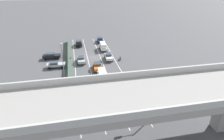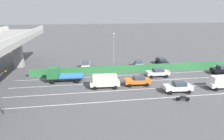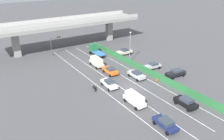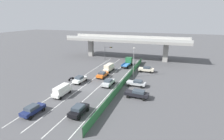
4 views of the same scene
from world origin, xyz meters
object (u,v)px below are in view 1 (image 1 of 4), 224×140
Objects in this scene: motorcycle at (120,58)px; street_lamp at (62,58)px; car_sedan_silver at (81,59)px; parked_wagon_silver at (56,64)px; car_sedan_white at (109,56)px; parked_sedan_dark at (51,56)px; car_taxi_orange at (97,66)px; traffic_cone at (71,57)px; car_sedan_navy at (100,40)px; traffic_light at (152,97)px; car_van_white at (103,46)px; flatbed_truck_blue at (88,97)px; parked_sedan_cream at (50,89)px; car_van_cream at (102,75)px; car_sedan_black at (79,43)px.

motorcycle is 17.00m from street_lamp.
parked_wagon_silver is (6.34, 1.93, -0.04)m from car_sedan_silver.
parked_sedan_dark is (15.10, -3.67, -0.00)m from car_sedan_white.
traffic_cone is (6.27, -8.56, -0.54)m from car_taxi_orange.
car_sedan_navy is at bearing -90.24° from car_sedan_white.
car_sedan_silver is at bearing -68.63° from traffic_light.
car_taxi_orange is 10.39m from parked_wagon_silver.
street_lamp is (14.53, 7.67, 4.37)m from motorcycle.
car_sedan_white is at bearing 166.34° from parked_sedan_dark.
car_van_white is at bearing -124.67° from street_lamp.
car_sedan_silver is at bearing 151.97° from parked_sedan_dark.
traffic_cone is (13.06, -3.87, -0.11)m from motorcycle.
traffic_light reaches higher than flatbed_truck_blue.
parked_sedan_cream is (6.76, 13.79, 0.02)m from car_sedan_silver.
car_van_cream is (-3.87, 10.73, 0.37)m from car_sedan_silver.
parked_sedan_dark reaches higher than motorcycle.
car_sedan_navy is (-7.31, -2.41, -0.04)m from car_sedan_black.
car_sedan_silver is 7.36m from car_sedan_white.
street_lamp is at bearing 21.09° from car_taxi_orange.
car_van_white reaches higher than car_taxi_orange.
car_van_white is at bearing -104.92° from car_taxi_orange.
flatbed_truck_blue is 3.25× the size of motorcycle.
car_sedan_white is 20.45m from flatbed_truck_blue.
motorcycle is 0.43× the size of parked_wagon_silver.
car_van_white reaches higher than motorcycle.
car_sedan_silver is 13.70m from car_sedan_black.
flatbed_truck_blue is at bearing 64.09° from car_van_cream.
car_sedan_white is at bearing 162.96° from traffic_cone.
car_sedan_black is 28.34m from parked_sedan_cream.
parked_sedan_dark is 13.23m from street_lamp.
car_taxi_orange reaches higher than traffic_cone.
parked_sedan_dark is at bearing -71.13° from flatbed_truck_blue.
car_sedan_navy is 33.10m from parked_sedan_cream.
car_sedan_black is at bearing -37.37° from car_van_white.
parked_wagon_silver is 0.87× the size of traffic_light.
traffic_light is (-9.43, 24.11, 2.77)m from car_sedan_silver.
traffic_cone is at bearing -53.76° from car_taxi_orange.
car_van_white is 15.47m from parked_sedan_dark.
car_sedan_black is at bearing -81.25° from car_van_cream.
car_van_white is 10.97m from traffic_cone.
car_taxi_orange is at bearing 34.60° from motorcycle.
street_lamp reaches higher than flatbed_truck_blue.
car_van_white is 1.06× the size of parked_wagon_silver.
car_sedan_silver is 2.31× the size of motorcycle.
traffic_light is (-9.40, 5.48, 2.29)m from flatbed_truck_blue.
car_van_cream is 2.57× the size of motorcycle.
flatbed_truck_blue is at bearing 144.56° from parked_sedan_cream.
parked_sedan_cream is at bearing 87.97° from parked_wagon_silver.
car_taxi_orange is 20.16m from traffic_light.
car_sedan_white is 0.89× the size of car_van_cream.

